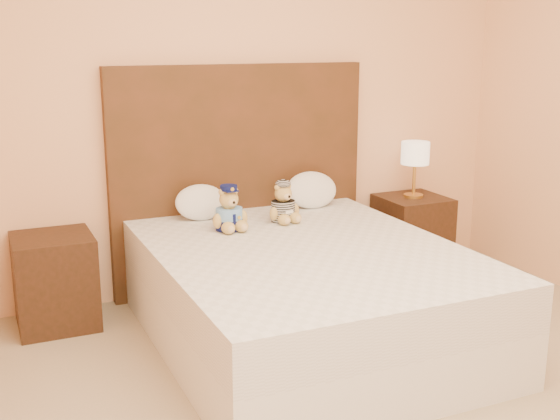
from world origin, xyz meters
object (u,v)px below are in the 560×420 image
object	(u,v)px
lamp	(415,156)
pillow_left	(201,201)
nightstand_right	(411,234)
teddy_prisoner	(283,202)
bed	(306,295)
nightstand_left	(55,281)
pillow_right	(312,188)
teddy_police	(229,208)

from	to	relation	value
lamp	pillow_left	size ratio (longest dim) A/B	1.20
nightstand_right	lamp	world-z (taller)	lamp
teddy_prisoner	nightstand_right	bearing A→B (deg)	3.03
bed	nightstand_left	world-z (taller)	same
lamp	pillow_right	world-z (taller)	lamp
teddy_prisoner	pillow_right	bearing A→B (deg)	30.46
teddy_police	pillow_left	bearing A→B (deg)	96.81
nightstand_right	teddy_police	bearing A→B (deg)	-168.97
pillow_left	pillow_right	world-z (taller)	pillow_right
teddy_police	pillow_right	world-z (taller)	teddy_police
lamp	teddy_police	xyz separation A→B (m)	(-1.51, -0.29, -0.16)
nightstand_right	lamp	bearing A→B (deg)	180.00
lamp	nightstand_right	bearing A→B (deg)	0.00
nightstand_right	pillow_right	xyz separation A→B (m)	(-0.80, 0.03, 0.40)
nightstand_left	nightstand_right	xyz separation A→B (m)	(2.50, 0.00, 0.00)
nightstand_left	nightstand_right	world-z (taller)	same
bed	teddy_prisoner	xyz separation A→B (m)	(0.11, 0.55, 0.40)
teddy_police	pillow_right	size ratio (longest dim) A/B	0.74
teddy_police	nightstand_right	bearing A→B (deg)	5.60
nightstand_left	pillow_right	xyz separation A→B (m)	(1.70, 0.03, 0.40)
bed	teddy_prisoner	size ratio (longest dim) A/B	8.07
lamp	teddy_prisoner	size ratio (longest dim) A/B	1.61
nightstand_left	pillow_right	world-z (taller)	pillow_right
bed	teddy_prisoner	distance (m)	0.69
lamp	pillow_left	distance (m)	1.59
bed	teddy_police	bearing A→B (deg)	117.50
nightstand_right	pillow_left	size ratio (longest dim) A/B	1.65
nightstand_right	lamp	distance (m)	0.57
nightstand_right	pillow_right	distance (m)	0.90
nightstand_right	teddy_prisoner	size ratio (longest dim) A/B	2.22
nightstand_left	teddy_police	distance (m)	1.11
bed	pillow_right	world-z (taller)	pillow_right
nightstand_left	pillow_left	xyz separation A→B (m)	(0.92, 0.03, 0.39)
lamp	pillow_left	bearing A→B (deg)	178.91
teddy_prisoner	pillow_left	bearing A→B (deg)	138.39
nightstand_right	pillow_right	size ratio (longest dim) A/B	1.50
nightstand_left	pillow_right	distance (m)	1.74
nightstand_left	teddy_prisoner	distance (m)	1.44
nightstand_right	pillow_left	world-z (taller)	pillow_left
lamp	pillow_right	distance (m)	0.82
bed	pillow_left	bearing A→B (deg)	111.88
lamp	pillow_left	xyz separation A→B (m)	(-1.58, 0.03, -0.18)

